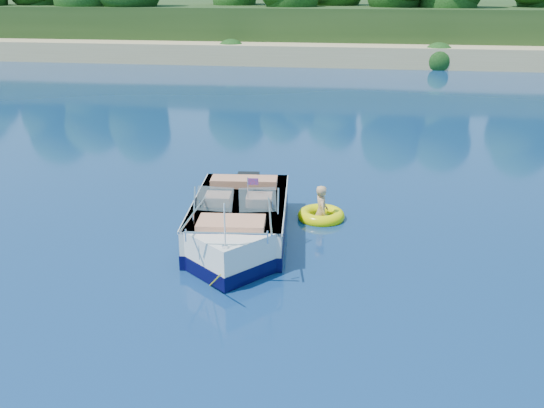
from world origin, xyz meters
name	(u,v)px	position (x,y,z in m)	size (l,w,h in m)	color
ground	(206,286)	(0.00, 0.00, 0.00)	(160.00, 160.00, 0.00)	#0A284C
shoreline	(344,26)	(0.00, 63.77, 0.98)	(170.00, 59.00, 6.00)	tan
motorboat	(238,226)	(0.20, 2.37, 0.40)	(2.64, 6.25, 2.08)	white
tow_tube	(321,216)	(2.05, 4.15, 0.09)	(1.65, 1.65, 0.33)	#F4F101
boy	(321,220)	(2.05, 4.08, 0.00)	(0.56, 0.37, 1.55)	tan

